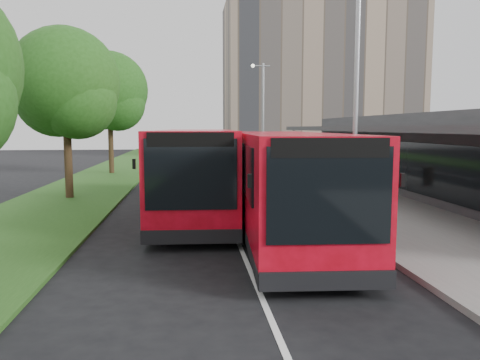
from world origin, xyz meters
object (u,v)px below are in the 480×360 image
object	(u,v)px
tree_mid	(65,89)
car_near	(216,152)
lamp_post_near	(354,87)
car_far	(189,149)
tree_far	(109,95)
lamp_post_far	(262,109)
bus_main	(285,184)
bus_second	(197,171)
litter_bin	(308,177)
bollard	(277,166)

from	to	relation	value
tree_mid	car_near	distance (m)	31.47
tree_mid	lamp_post_near	world-z (taller)	lamp_post_near
car_far	tree_far	bearing A→B (deg)	-90.41
tree_mid	lamp_post_near	distance (m)	13.18
tree_mid	lamp_post_far	bearing A→B (deg)	49.32
bus_main	car_far	world-z (taller)	bus_main
lamp_post_near	bus_second	bearing A→B (deg)	153.03
lamp_post_near	car_near	bearing A→B (deg)	93.97
car_near	car_far	size ratio (longest dim) A/B	0.89
bus_second	lamp_post_far	bearing A→B (deg)	75.65
lamp_post_near	lamp_post_far	distance (m)	20.00
lamp_post_near	tree_far	bearing A→B (deg)	120.29
tree_mid	bus_main	distance (m)	12.46
lamp_post_near	tree_mid	bearing A→B (deg)	147.64
tree_mid	car_far	world-z (taller)	tree_mid
tree_mid	tree_far	world-z (taller)	tree_far
lamp_post_near	bus_main	xyz separation A→B (m)	(-2.60, -1.34, -3.08)
litter_bin	bus_second	bearing A→B (deg)	-132.63
lamp_post_far	litter_bin	size ratio (longest dim) A/B	7.83
bus_second	car_far	world-z (taller)	bus_second
tree_far	lamp_post_far	bearing A→B (deg)	4.87
bus_second	car_near	size ratio (longest dim) A/B	3.21
lamp_post_far	bus_main	size ratio (longest dim) A/B	0.70
litter_bin	lamp_post_near	bearing A→B (deg)	-95.58
lamp_post_near	car_far	distance (m)	43.77
bus_second	litter_bin	xyz separation A→B (m)	(6.14, 6.67, -1.01)
bus_second	bus_main	bearing A→B (deg)	-54.27
tree_mid	car_near	size ratio (longest dim) A/B	2.19
lamp_post_near	lamp_post_far	world-z (taller)	same
lamp_post_near	litter_bin	size ratio (longest dim) A/B	7.83
bus_main	bus_second	size ratio (longest dim) A/B	0.98
tree_mid	lamp_post_near	xyz separation A→B (m)	(11.13, -7.05, -0.39)
bus_second	bollard	distance (m)	15.21
bus_second	bollard	xyz separation A→B (m)	(5.80, 14.02, -1.01)
lamp_post_far	tree_far	bearing A→B (deg)	-175.13
car_far	car_near	bearing A→B (deg)	-51.60
lamp_post_near	car_near	xyz separation A→B (m)	(-2.57, 37.00, -4.10)
tree_far	litter_bin	distance (m)	16.25
tree_mid	litter_bin	xyz separation A→B (m)	(12.04, 2.28, -4.45)
bus_main	car_far	bearing A→B (deg)	96.88
bus_main	bollard	distance (m)	18.33
tree_mid	tree_far	size ratio (longest dim) A/B	0.91
tree_far	car_far	xyz separation A→B (m)	(5.54, 24.17, -4.97)
bus_second	litter_bin	bearing A→B (deg)	49.80
litter_bin	car_far	world-z (taller)	car_far
bollard	litter_bin	bearing A→B (deg)	-87.31
tree_mid	car_near	xyz separation A→B (m)	(8.56, 29.95, -4.50)
lamp_post_far	car_near	distance (m)	17.68
lamp_post_far	bollard	world-z (taller)	lamp_post_far
tree_mid	bollard	distance (m)	15.79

